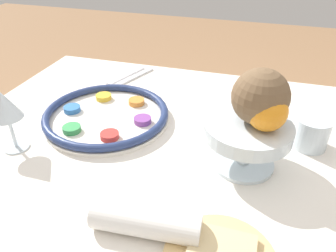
{
  "coord_description": "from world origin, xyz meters",
  "views": [
    {
      "loc": [
        0.14,
        -0.59,
        1.2
      ],
      "look_at": [
        -0.04,
        0.03,
        0.78
      ],
      "focal_mm": 35.0,
      "sensor_mm": 36.0,
      "label": 1
    }
  ],
  "objects_px": {
    "seder_plate": "(106,115)",
    "fruit_stand": "(247,135)",
    "napkin_roll": "(148,223)",
    "cup_near": "(311,133)",
    "wine_glass": "(4,107)",
    "orange_fruit": "(267,111)",
    "coconut": "(260,96)"
  },
  "relations": [
    {
      "from": "fruit_stand",
      "to": "cup_near",
      "type": "distance_m",
      "value": 0.19
    },
    {
      "from": "wine_glass",
      "to": "napkin_roll",
      "type": "relative_size",
      "value": 0.77
    },
    {
      "from": "wine_glass",
      "to": "coconut",
      "type": "xyz_separation_m",
      "value": [
        0.53,
        0.1,
        0.05
      ]
    },
    {
      "from": "orange_fruit",
      "to": "coconut",
      "type": "bearing_deg",
      "value": 124.29
    },
    {
      "from": "cup_near",
      "to": "orange_fruit",
      "type": "bearing_deg",
      "value": -131.68
    },
    {
      "from": "wine_glass",
      "to": "coconut",
      "type": "bearing_deg",
      "value": 11.01
    },
    {
      "from": "seder_plate",
      "to": "coconut",
      "type": "xyz_separation_m",
      "value": [
        0.38,
        -0.07,
        0.15
      ]
    },
    {
      "from": "seder_plate",
      "to": "cup_near",
      "type": "distance_m",
      "value": 0.51
    },
    {
      "from": "wine_glass",
      "to": "fruit_stand",
      "type": "xyz_separation_m",
      "value": [
        0.51,
        0.09,
        -0.03
      ]
    },
    {
      "from": "wine_glass",
      "to": "cup_near",
      "type": "height_order",
      "value": "wine_glass"
    },
    {
      "from": "orange_fruit",
      "to": "napkin_roll",
      "type": "bearing_deg",
      "value": -126.67
    },
    {
      "from": "orange_fruit",
      "to": "wine_glass",
      "type": "bearing_deg",
      "value": -171.77
    },
    {
      "from": "wine_glass",
      "to": "coconut",
      "type": "distance_m",
      "value": 0.54
    },
    {
      "from": "coconut",
      "to": "napkin_roll",
      "type": "xyz_separation_m",
      "value": [
        -0.15,
        -0.25,
        -0.14
      ]
    },
    {
      "from": "seder_plate",
      "to": "cup_near",
      "type": "relative_size",
      "value": 4.12
    },
    {
      "from": "fruit_stand",
      "to": "coconut",
      "type": "bearing_deg",
      "value": 44.88
    },
    {
      "from": "fruit_stand",
      "to": "orange_fruit",
      "type": "xyz_separation_m",
      "value": [
        0.03,
        -0.01,
        0.07
      ]
    },
    {
      "from": "seder_plate",
      "to": "orange_fruit",
      "type": "distance_m",
      "value": 0.43
    },
    {
      "from": "napkin_roll",
      "to": "cup_near",
      "type": "distance_m",
      "value": 0.44
    },
    {
      "from": "seder_plate",
      "to": "napkin_roll",
      "type": "xyz_separation_m",
      "value": [
        0.23,
        -0.32,
        0.01
      ]
    },
    {
      "from": "orange_fruit",
      "to": "cup_near",
      "type": "relative_size",
      "value": 0.98
    },
    {
      "from": "seder_plate",
      "to": "coconut",
      "type": "height_order",
      "value": "coconut"
    },
    {
      "from": "wine_glass",
      "to": "seder_plate",
      "type": "bearing_deg",
      "value": 49.54
    },
    {
      "from": "cup_near",
      "to": "fruit_stand",
      "type": "bearing_deg",
      "value": -140.96
    },
    {
      "from": "wine_glass",
      "to": "orange_fruit",
      "type": "height_order",
      "value": "orange_fruit"
    },
    {
      "from": "napkin_roll",
      "to": "cup_near",
      "type": "bearing_deg",
      "value": 51.45
    },
    {
      "from": "wine_glass",
      "to": "coconut",
      "type": "relative_size",
      "value": 1.29
    },
    {
      "from": "fruit_stand",
      "to": "orange_fruit",
      "type": "relative_size",
      "value": 2.31
    },
    {
      "from": "seder_plate",
      "to": "fruit_stand",
      "type": "bearing_deg",
      "value": -13.11
    },
    {
      "from": "wine_glass",
      "to": "orange_fruit",
      "type": "bearing_deg",
      "value": 8.23
    },
    {
      "from": "napkin_roll",
      "to": "cup_near",
      "type": "relative_size",
      "value": 2.37
    },
    {
      "from": "wine_glass",
      "to": "fruit_stand",
      "type": "relative_size",
      "value": 0.8
    }
  ]
}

